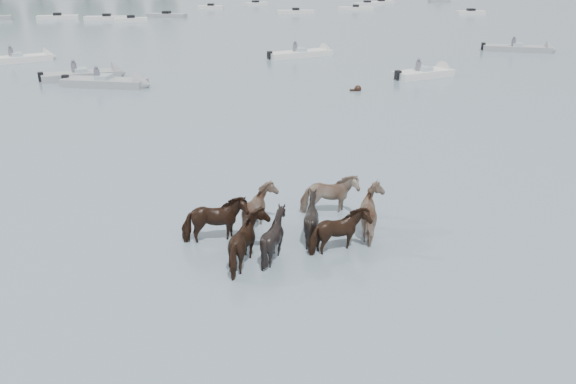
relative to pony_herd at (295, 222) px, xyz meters
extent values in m
plane|color=slate|center=(0.13, -0.03, -0.57)|extent=(400.00, 400.00, 0.00)
imported|color=black|center=(-2.23, 0.42, 0.03)|extent=(1.91, 0.94, 1.58)
imported|color=#A3816F|center=(-0.81, 0.94, -0.01)|extent=(1.34, 1.54, 1.49)
imported|color=black|center=(0.52, 0.11, -0.03)|extent=(1.72, 1.67, 1.45)
imported|color=#8D7160|center=(1.48, 1.58, 0.00)|extent=(1.85, 0.94, 1.52)
imported|color=black|center=(-1.44, -1.10, 0.02)|extent=(1.33, 1.55, 1.56)
imported|color=black|center=(-0.76, -0.82, -0.01)|extent=(1.67, 1.58, 1.50)
imported|color=black|center=(1.04, -0.91, -0.03)|extent=(1.86, 1.21, 1.45)
imported|color=#87735C|center=(2.43, -0.05, 0.02)|extent=(1.57, 1.75, 1.56)
sphere|color=black|center=(8.32, 18.72, -0.45)|extent=(0.44, 0.44, 0.44)
cube|color=black|center=(8.07, 18.72, -0.55)|extent=(0.50, 0.22, 0.18)
cube|color=gray|center=(-8.82, 26.26, -0.37)|extent=(5.28, 2.60, 0.55)
cone|color=gray|center=(-6.34, 26.77, -0.37)|extent=(1.21, 1.75, 1.60)
cube|color=#99ADB7|center=(-8.82, 26.26, -0.02)|extent=(1.01, 1.26, 0.35)
cube|color=black|center=(-11.30, 25.74, -0.22)|extent=(0.41, 0.41, 0.60)
cylinder|color=#595966|center=(-9.22, 26.26, 0.18)|extent=(0.36, 0.36, 0.70)
sphere|color=#595966|center=(-9.22, 26.26, 0.63)|extent=(0.24, 0.24, 0.24)
cube|color=gray|center=(-7.08, 23.43, -0.37)|extent=(5.55, 3.47, 0.55)
cone|color=gray|center=(-4.61, 22.44, -0.37)|extent=(1.43, 1.82, 1.60)
cube|color=#99ADB7|center=(-7.08, 23.43, -0.02)|extent=(1.16, 1.34, 0.35)
cube|color=black|center=(-9.56, 24.42, -0.22)|extent=(0.45, 0.45, 0.60)
cylinder|color=#595966|center=(-7.48, 23.43, 0.18)|extent=(0.36, 0.36, 0.70)
sphere|color=#595966|center=(-7.48, 23.43, 0.63)|extent=(0.24, 0.24, 0.24)
cube|color=silver|center=(7.86, 32.23, -0.37)|extent=(5.82, 3.08, 0.55)
cone|color=silver|center=(10.55, 33.00, -0.37)|extent=(1.31, 1.79, 1.60)
cube|color=#99ADB7|center=(7.86, 32.23, -0.02)|extent=(1.08, 1.30, 0.35)
cube|color=black|center=(5.17, 31.46, -0.22)|extent=(0.43, 0.43, 0.60)
cylinder|color=#595966|center=(7.46, 32.23, 0.18)|extent=(0.36, 0.36, 0.70)
sphere|color=#595966|center=(7.46, 32.23, 0.63)|extent=(0.24, 0.24, 0.24)
cube|color=silver|center=(14.09, 21.84, -0.37)|extent=(4.61, 2.70, 0.55)
cone|color=silver|center=(16.18, 22.42, -0.37)|extent=(1.29, 1.78, 1.60)
cube|color=#99ADB7|center=(14.09, 21.84, -0.02)|extent=(1.07, 1.29, 0.35)
cube|color=black|center=(12.00, 21.26, -0.22)|extent=(0.43, 0.43, 0.60)
cylinder|color=#595966|center=(13.69, 21.84, 0.18)|extent=(0.36, 0.36, 0.70)
sphere|color=#595966|center=(13.69, 21.84, 0.63)|extent=(0.24, 0.24, 0.24)
cube|color=gray|center=(27.32, 31.13, -0.37)|extent=(5.80, 3.97, 0.55)
cone|color=gray|center=(29.86, 29.86, -0.37)|extent=(1.52, 1.83, 1.60)
cube|color=#99ADB7|center=(27.32, 31.13, -0.02)|extent=(1.22, 1.36, 0.35)
cube|color=black|center=(24.78, 32.40, -0.22)|extent=(0.47, 0.47, 0.60)
cylinder|color=#595966|center=(26.92, 31.13, 0.18)|extent=(0.36, 0.36, 0.70)
sphere|color=#595966|center=(26.92, 31.13, 0.63)|extent=(0.24, 0.24, 0.24)
cube|color=silver|center=(-14.55, 34.44, -0.37)|extent=(5.30, 3.19, 0.55)
cone|color=silver|center=(-12.17, 35.28, -0.37)|extent=(1.38, 1.81, 1.60)
cube|color=#99ADB7|center=(-14.55, 34.44, -0.02)|extent=(1.13, 1.32, 0.35)
cylinder|color=#595966|center=(-14.95, 34.44, 0.18)|extent=(0.36, 0.36, 0.70)
sphere|color=#595966|center=(-14.95, 34.44, 0.63)|extent=(0.24, 0.24, 0.24)
cube|color=silver|center=(-16.83, 70.28, -0.35)|extent=(5.38, 1.64, 0.60)
cube|color=black|center=(-16.83, 70.28, 0.03)|extent=(1.03, 1.03, 0.50)
cube|color=silver|center=(-10.19, 67.58, -0.35)|extent=(5.98, 2.22, 0.60)
cube|color=black|center=(-10.19, 67.58, 0.03)|extent=(1.12, 1.12, 0.50)
cube|color=silver|center=(-6.97, 64.50, -0.35)|extent=(4.19, 1.72, 0.60)
cube|color=black|center=(-6.97, 64.50, 0.03)|extent=(1.05, 1.05, 0.50)
cube|color=gray|center=(-2.32, 69.89, -0.35)|extent=(5.69, 3.68, 0.60)
cube|color=black|center=(-2.32, 69.89, 0.03)|extent=(1.33, 1.33, 0.50)
cube|color=silver|center=(5.05, 83.24, -0.35)|extent=(4.35, 2.49, 0.60)
cube|color=black|center=(5.05, 83.24, 0.03)|extent=(1.22, 1.22, 0.50)
cube|color=silver|center=(13.43, 89.15, -0.35)|extent=(4.46, 2.90, 0.60)
cube|color=black|center=(13.43, 89.15, 0.03)|extent=(1.29, 1.29, 0.50)
cube|color=silver|center=(16.64, 71.58, -0.35)|extent=(5.63, 1.95, 0.60)
cube|color=black|center=(16.64, 71.58, 0.03)|extent=(1.08, 1.08, 0.50)
cube|color=silver|center=(27.46, 75.66, -0.35)|extent=(5.76, 3.26, 0.60)
cube|color=black|center=(27.46, 75.66, 0.03)|extent=(1.27, 1.27, 0.50)
cube|color=silver|center=(32.68, 84.84, -0.35)|extent=(5.38, 2.73, 0.60)
cube|color=black|center=(32.68, 84.84, 0.03)|extent=(1.22, 1.22, 0.50)
cube|color=silver|center=(36.27, 87.39, -0.35)|extent=(5.41, 3.05, 0.60)
cube|color=black|center=(36.27, 87.39, 0.03)|extent=(1.26, 1.26, 0.50)
cube|color=silver|center=(41.62, 64.87, -0.35)|extent=(4.28, 1.78, 0.60)
cube|color=black|center=(41.62, 64.87, 0.03)|extent=(1.07, 1.07, 0.50)
cube|color=gray|center=(48.40, 88.76, -0.35)|extent=(4.10, 1.65, 0.60)
camera|label=1|loc=(-3.28, -14.10, 6.94)|focal=35.09mm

